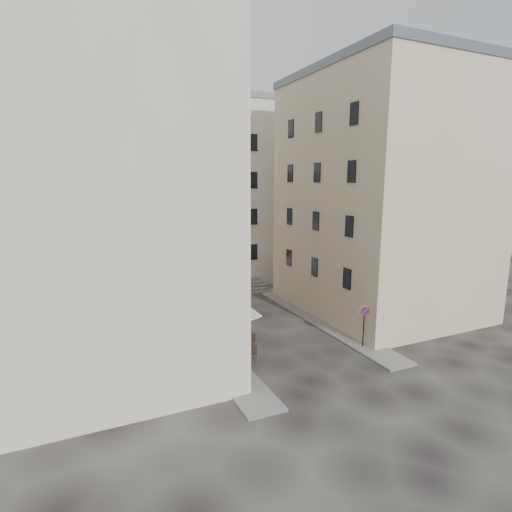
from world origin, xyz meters
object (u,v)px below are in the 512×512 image
no_parking_sign (364,319)px  bistro_table_b (245,341)px  bistro_table_a (245,354)px  pedestrian (226,324)px

no_parking_sign → bistro_table_b: no_parking_sign is taller
bistro_table_a → bistro_table_b: size_ratio=1.08×
bistro_table_b → pedestrian: (-0.36, 2.43, 0.37)m
no_parking_sign → bistro_table_b: bearing=167.3°
bistro_table_a → pedestrian: (0.43, 4.31, 0.34)m
pedestrian → bistro_table_b: bearing=81.2°
bistro_table_a → pedestrian: bearing=84.3°
no_parking_sign → pedestrian: 9.13m
bistro_table_a → bistro_table_b: 2.03m
bistro_table_b → bistro_table_a: bearing=-112.9°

